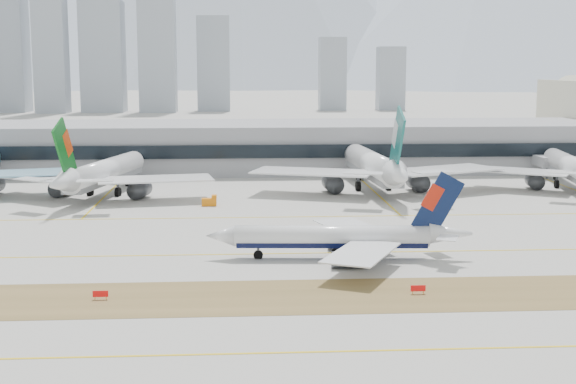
{
  "coord_description": "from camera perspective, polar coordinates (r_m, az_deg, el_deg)",
  "views": [
    {
      "loc": [
        -7.75,
        -144.05,
        32.94
      ],
      "look_at": [
        2.5,
        18.0,
        7.5
      ],
      "focal_mm": 50.0,
      "sensor_mm": 36.0,
      "label": 1
    }
  ],
  "objects": [
    {
      "name": "hold_sign_right",
      "position": [
        119.44,
        9.24,
        -6.78
      ],
      "size": [
        2.2,
        0.15,
        1.35
      ],
      "color": "red",
      "rests_on": "ground"
    },
    {
      "name": "ground",
      "position": [
        147.97,
        -0.53,
        -3.96
      ],
      "size": [
        3000.0,
        3000.0,
        0.0
      ],
      "primitive_type": "plane",
      "color": "#A6A39B",
      "rests_on": "ground"
    },
    {
      "name": "city_skyline",
      "position": [
        605.85,
        -13.24,
        10.27
      ],
      "size": [
        342.0,
        49.8,
        140.0
      ],
      "color": "#9099A4",
      "rests_on": "ground"
    },
    {
      "name": "gse_b",
      "position": [
        192.56,
        -5.58,
        -0.67
      ],
      "size": [
        3.55,
        2.0,
        2.6
      ],
      "color": "orange",
      "rests_on": "ground"
    },
    {
      "name": "apron_markings",
      "position": [
        96.23,
        1.24,
        -11.1
      ],
      "size": [
        360.0,
        122.22,
        0.06
      ],
      "color": "brown",
      "rests_on": "ground"
    },
    {
      "name": "hold_sign_left",
      "position": [
        118.2,
        -13.19,
        -7.08
      ],
      "size": [
        2.2,
        0.15,
        1.35
      ],
      "color": "red",
      "rests_on": "ground"
    },
    {
      "name": "taxiing_airliner",
      "position": [
        138.81,
        3.83,
        -3.26
      ],
      "size": [
        46.22,
        40.07,
        15.52
      ],
      "rotation": [
        0.0,
        0.0,
        3.07
      ],
      "color": "white",
      "rests_on": "ground"
    },
    {
      "name": "terminal",
      "position": [
        260.25,
        -1.9,
        3.29
      ],
      "size": [
        280.0,
        43.1,
        15.0
      ],
      "color": "gray",
      "rests_on": "ground"
    },
    {
      "name": "widebody_cathay",
      "position": [
        214.73,
        6.18,
        1.77
      ],
      "size": [
        68.09,
        66.63,
        24.29
      ],
      "rotation": [
        0.0,
        0.0,
        1.62
      ],
      "color": "white",
      "rests_on": "ground"
    },
    {
      "name": "widebody_china_air",
      "position": [
        230.95,
        19.54,
        1.59
      ],
      "size": [
        58.28,
        57.64,
        21.04
      ],
      "rotation": [
        0.0,
        0.0,
        1.41
      ],
      "color": "white",
      "rests_on": "ground"
    },
    {
      "name": "widebody_eva",
      "position": [
        209.88,
        -13.1,
        1.25
      ],
      "size": [
        60.24,
        59.91,
        21.98
      ],
      "rotation": [
        0.0,
        0.0,
        1.35
      ],
      "color": "white",
      "rests_on": "ground"
    }
  ]
}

